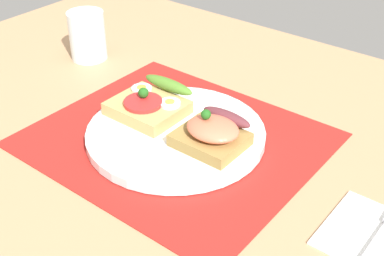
{
  "coord_description": "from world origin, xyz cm",
  "views": [
    {
      "loc": [
        40.63,
        -47.77,
        42.93
      ],
      "look_at": [
        3.0,
        0.0,
        3.23
      ],
      "focal_mm": 48.57,
      "sensor_mm": 36.0,
      "label": 1
    }
  ],
  "objects_px": {
    "plate": "(176,134)",
    "sandwich_salmon": "(212,133)",
    "fork": "(382,233)",
    "sandwich_egg_tomato": "(151,103)",
    "napkin": "(375,236)",
    "drinking_glass": "(87,36)"
  },
  "relations": [
    {
      "from": "plate",
      "to": "sandwich_salmon",
      "type": "relative_size",
      "value": 2.81
    },
    {
      "from": "fork",
      "to": "sandwich_egg_tomato",
      "type": "bearing_deg",
      "value": 176.37
    },
    {
      "from": "sandwich_egg_tomato",
      "to": "sandwich_salmon",
      "type": "xyz_separation_m",
      "value": [
        0.13,
        -0.01,
        0.0
      ]
    },
    {
      "from": "napkin",
      "to": "drinking_glass",
      "type": "bearing_deg",
      "value": 168.59
    },
    {
      "from": "drinking_glass",
      "to": "fork",
      "type": "bearing_deg",
      "value": -10.97
    },
    {
      "from": "plate",
      "to": "sandwich_egg_tomato",
      "type": "relative_size",
      "value": 2.47
    },
    {
      "from": "sandwich_egg_tomato",
      "to": "napkin",
      "type": "relative_size",
      "value": 0.93
    },
    {
      "from": "sandwich_salmon",
      "to": "drinking_glass",
      "type": "bearing_deg",
      "value": 163.43
    },
    {
      "from": "plate",
      "to": "drinking_glass",
      "type": "relative_size",
      "value": 2.87
    },
    {
      "from": "sandwich_salmon",
      "to": "napkin",
      "type": "height_order",
      "value": "sandwich_salmon"
    },
    {
      "from": "fork",
      "to": "drinking_glass",
      "type": "distance_m",
      "value": 0.63
    },
    {
      "from": "plate",
      "to": "napkin",
      "type": "relative_size",
      "value": 2.28
    },
    {
      "from": "sandwich_egg_tomato",
      "to": "sandwich_salmon",
      "type": "distance_m",
      "value": 0.13
    },
    {
      "from": "sandwich_egg_tomato",
      "to": "sandwich_salmon",
      "type": "relative_size",
      "value": 1.14
    },
    {
      "from": "sandwich_egg_tomato",
      "to": "fork",
      "type": "distance_m",
      "value": 0.37
    },
    {
      "from": "sandwich_egg_tomato",
      "to": "drinking_glass",
      "type": "bearing_deg",
      "value": 158.55
    },
    {
      "from": "sandwich_egg_tomato",
      "to": "fork",
      "type": "xyz_separation_m",
      "value": [
        0.37,
        -0.02,
        -0.02
      ]
    },
    {
      "from": "napkin",
      "to": "drinking_glass",
      "type": "height_order",
      "value": "drinking_glass"
    },
    {
      "from": "napkin",
      "to": "fork",
      "type": "bearing_deg",
      "value": 36.47
    },
    {
      "from": "fork",
      "to": "plate",
      "type": "bearing_deg",
      "value": 178.47
    },
    {
      "from": "plate",
      "to": "drinking_glass",
      "type": "distance_m",
      "value": 0.33
    },
    {
      "from": "napkin",
      "to": "fork",
      "type": "distance_m",
      "value": 0.01
    }
  ]
}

